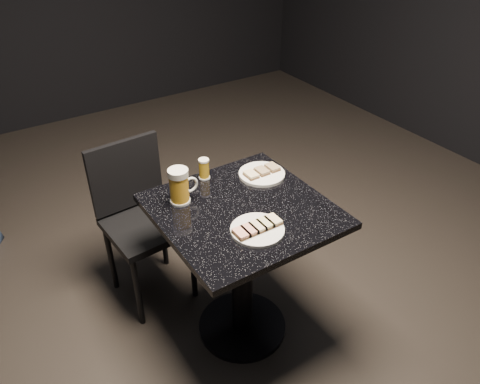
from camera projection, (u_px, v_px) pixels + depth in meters
name	position (u px, v px, depth m)	size (l,w,h in m)	color
floor	(242.00, 327.00, 2.39)	(6.00, 6.00, 0.00)	black
plate_large	(257.00, 230.00, 1.84)	(0.21, 0.21, 0.01)	silver
plate_small	(262.00, 174.00, 2.19)	(0.22, 0.22, 0.01)	white
table	(242.00, 252.00, 2.11)	(0.70, 0.70, 0.75)	black
beer_mug	(180.00, 186.00, 1.97)	(0.13, 0.09, 0.16)	silver
beer_tumbler	(204.00, 169.00, 2.15)	(0.05, 0.05, 0.10)	silver
chair	(140.00, 213.00, 2.37)	(0.40, 0.40, 0.86)	black
canapes_on_plate_large	(257.00, 227.00, 1.83)	(0.20, 0.07, 0.02)	#4C3521
canapes_on_plate_small	(262.00, 171.00, 2.18)	(0.17, 0.07, 0.02)	#4C3521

